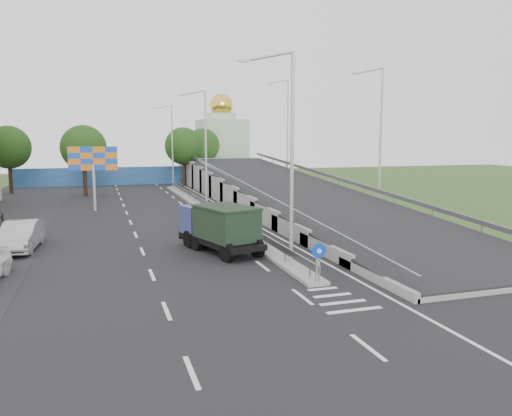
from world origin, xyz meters
name	(u,v)px	position (x,y,z in m)	size (l,w,h in m)	color
ground	(342,302)	(0.00, 0.00, 0.00)	(160.00, 160.00, 0.00)	#2D4C1E
road_surface	(180,223)	(-3.00, 20.00, 0.00)	(26.00, 90.00, 0.04)	black
median	(208,212)	(0.00, 24.00, 0.10)	(1.00, 44.00, 0.20)	gray
overpass_ramp	(292,189)	(7.50, 24.00, 1.75)	(10.00, 50.00, 3.50)	gray
median_guardrail	(208,204)	(0.00, 24.00, 0.75)	(0.09, 44.00, 0.71)	gray
sign_bollard	(318,263)	(0.00, 2.17, 1.03)	(0.64, 0.23, 1.67)	black
lamp_post_near	(288,147)	(0.11, 6.00, 5.81)	(2.74, 0.18, 10.08)	#B2B5B7
lamp_post_mid	(204,143)	(0.11, 26.00, 5.81)	(2.74, 0.18, 10.08)	#B2B5B7
lamp_post_far	(171,141)	(0.11, 46.00, 5.81)	(2.74, 0.18, 10.08)	#B2B5B7
blue_wall	(134,176)	(-4.00, 52.00, 1.20)	(30.00, 0.50, 2.40)	navy
church	(222,144)	(10.00, 60.00, 5.31)	(7.00, 7.00, 13.80)	#B2CCAD
billboard	(93,162)	(-9.00, 28.00, 4.19)	(4.00, 0.24, 5.50)	#B2B5B7
tree_left_mid	(83,148)	(-10.00, 40.00, 5.18)	(4.80, 4.80, 7.60)	black
tree_median_far	(183,146)	(2.00, 48.00, 5.18)	(4.80, 4.80, 7.60)	black
tree_left_far	(9,147)	(-18.00, 45.00, 5.18)	(4.80, 4.80, 7.60)	black
tree_ramp_far	(203,145)	(6.00, 55.00, 5.18)	(4.80, 4.80, 7.60)	black
dump_truck	(219,226)	(-2.43, 9.80, 1.44)	(3.79, 6.28, 2.61)	black
parked_car_b	(20,236)	(-12.91, 13.44, 0.81)	(1.72, 4.94, 1.63)	#A6A7AC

